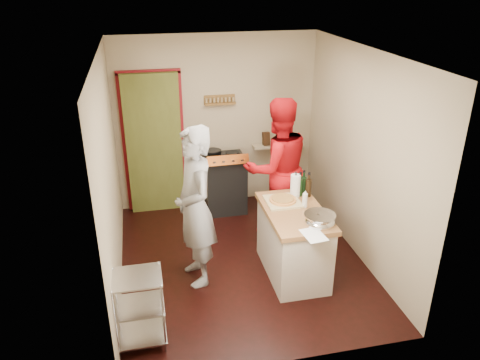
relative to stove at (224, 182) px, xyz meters
name	(u,v)px	position (x,y,z in m)	size (l,w,h in m)	color
floor	(242,260)	(-0.05, -1.42, -0.45)	(3.50, 3.50, 0.00)	black
back_wall	(174,135)	(-0.69, 0.36, 0.68)	(3.00, 0.44, 2.60)	tan
left_wall	(110,177)	(-1.55, -1.42, 0.85)	(0.04, 3.50, 2.60)	tan
right_wall	(361,156)	(1.45, -1.42, 0.85)	(0.04, 3.50, 2.60)	tan
ceiling	(242,51)	(-0.05, -1.42, 2.16)	(3.00, 3.50, 0.02)	white
stove	(224,182)	(0.00, 0.00, 0.00)	(0.60, 0.63, 1.00)	black
wire_shelving	(139,307)	(-1.33, -2.62, -0.01)	(0.48, 0.40, 0.80)	silver
island	(294,240)	(0.50, -1.81, 0.01)	(0.68, 1.29, 1.17)	beige
person_stripe	(195,208)	(-0.64, -1.68, 0.50)	(0.69, 0.46, 1.90)	#A0A0A4
person_red	(277,168)	(0.57, -0.82, 0.52)	(0.94, 0.73, 1.93)	#B30B11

